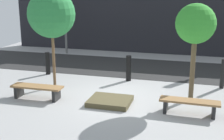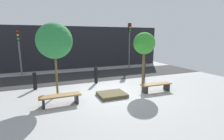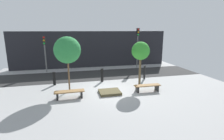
{
  "view_description": "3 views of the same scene",
  "coord_description": "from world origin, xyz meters",
  "px_view_note": "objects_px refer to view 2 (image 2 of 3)",
  "views": [
    {
      "loc": [
        2.58,
        -9.5,
        3.56
      ],
      "look_at": [
        0.02,
        -0.44,
        1.06
      ],
      "focal_mm": 50.0,
      "sensor_mm": 36.0,
      "label": 1
    },
    {
      "loc": [
        -3.05,
        -8.13,
        2.87
      ],
      "look_at": [
        0.08,
        -0.43,
        1.26
      ],
      "focal_mm": 28.0,
      "sensor_mm": 36.0,
      "label": 2
    },
    {
      "loc": [
        -2.29,
        -10.67,
        3.9
      ],
      "look_at": [
        0.13,
        -0.69,
        1.51
      ],
      "focal_mm": 28.0,
      "sensor_mm": 36.0,
      "label": 3
    }
  ],
  "objects_px": {
    "tree_behind_left_bench": "(54,41)",
    "tree_behind_right_bench": "(144,44)",
    "traffic_light_mid_west": "(130,37)",
    "bollard_left": "(96,75)",
    "bollard_center": "(144,71)",
    "traffic_light_west": "(19,44)",
    "bench_left": "(60,98)",
    "bench_right": "(156,86)",
    "bollard_far_left": "(35,81)",
    "planter_bed": "(112,95)"
  },
  "relations": [
    {
      "from": "bollard_left",
      "to": "bench_right",
      "type": "bearing_deg",
      "value": -49.08
    },
    {
      "from": "bench_left",
      "to": "tree_behind_right_bench",
      "type": "height_order",
      "value": "tree_behind_right_bench"
    },
    {
      "from": "tree_behind_left_bench",
      "to": "planter_bed",
      "type": "bearing_deg",
      "value": -24.26
    },
    {
      "from": "bench_right",
      "to": "traffic_light_mid_west",
      "type": "bearing_deg",
      "value": 74.73
    },
    {
      "from": "tree_behind_right_bench",
      "to": "traffic_light_mid_west",
      "type": "distance_m",
      "value": 6.07
    },
    {
      "from": "bench_right",
      "to": "traffic_light_west",
      "type": "distance_m",
      "value": 10.06
    },
    {
      "from": "bollard_left",
      "to": "bollard_center",
      "type": "bearing_deg",
      "value": 0.0
    },
    {
      "from": "bench_left",
      "to": "traffic_light_west",
      "type": "relative_size",
      "value": 0.52
    },
    {
      "from": "bollard_left",
      "to": "tree_behind_right_bench",
      "type": "bearing_deg",
      "value": -31.84
    },
    {
      "from": "bollard_far_left",
      "to": "bollard_left",
      "type": "bearing_deg",
      "value": 0.0
    },
    {
      "from": "traffic_light_mid_west",
      "to": "traffic_light_west",
      "type": "bearing_deg",
      "value": -179.99
    },
    {
      "from": "bollard_center",
      "to": "bench_left",
      "type": "bearing_deg",
      "value": -154.59
    },
    {
      "from": "bench_right",
      "to": "planter_bed",
      "type": "distance_m",
      "value": 2.46
    },
    {
      "from": "bench_left",
      "to": "bollard_center",
      "type": "bearing_deg",
      "value": 24.3
    },
    {
      "from": "bench_right",
      "to": "bollard_far_left",
      "type": "distance_m",
      "value": 6.56
    },
    {
      "from": "tree_behind_left_bench",
      "to": "tree_behind_right_bench",
      "type": "distance_m",
      "value": 4.88
    },
    {
      "from": "bench_right",
      "to": "tree_behind_right_bench",
      "type": "distance_m",
      "value": 2.49
    },
    {
      "from": "traffic_light_mid_west",
      "to": "bench_left",
      "type": "bearing_deg",
      "value": -134.71
    },
    {
      "from": "bollard_far_left",
      "to": "bollard_center",
      "type": "distance_m",
      "value": 6.97
    },
    {
      "from": "bench_left",
      "to": "bollard_left",
      "type": "distance_m",
      "value": 3.73
    },
    {
      "from": "bollard_left",
      "to": "traffic_light_mid_west",
      "type": "bearing_deg",
      "value": 43.0
    },
    {
      "from": "bollard_far_left",
      "to": "planter_bed",
      "type": "bearing_deg",
      "value": -36.87
    },
    {
      "from": "bollard_center",
      "to": "traffic_light_west",
      "type": "distance_m",
      "value": 9.19
    },
    {
      "from": "tree_behind_left_bench",
      "to": "bollard_left",
      "type": "distance_m",
      "value": 3.58
    },
    {
      "from": "tree_behind_left_bench",
      "to": "traffic_light_west",
      "type": "height_order",
      "value": "tree_behind_left_bench"
    },
    {
      "from": "tree_behind_right_bench",
      "to": "traffic_light_mid_west",
      "type": "height_order",
      "value": "traffic_light_mid_west"
    },
    {
      "from": "bench_left",
      "to": "bollard_center",
      "type": "distance_m",
      "value": 6.56
    },
    {
      "from": "bollard_left",
      "to": "traffic_light_west",
      "type": "relative_size",
      "value": 0.3
    },
    {
      "from": "bench_left",
      "to": "bench_right",
      "type": "distance_m",
      "value": 4.87
    },
    {
      "from": "bollard_far_left",
      "to": "tree_behind_right_bench",
      "type": "bearing_deg",
      "value": -14.34
    },
    {
      "from": "bench_left",
      "to": "planter_bed",
      "type": "relative_size",
      "value": 1.32
    },
    {
      "from": "tree_behind_right_bench",
      "to": "bollard_far_left",
      "type": "bearing_deg",
      "value": 165.66
    },
    {
      "from": "bollard_far_left",
      "to": "traffic_light_mid_west",
      "type": "height_order",
      "value": "traffic_light_mid_west"
    },
    {
      "from": "tree_behind_right_bench",
      "to": "bollard_center",
      "type": "bearing_deg",
      "value": 55.37
    },
    {
      "from": "tree_behind_left_bench",
      "to": "bollard_center",
      "type": "bearing_deg",
      "value": 14.34
    },
    {
      "from": "bench_right",
      "to": "planter_bed",
      "type": "xyz_separation_m",
      "value": [
        -2.44,
        0.2,
        -0.23
      ]
    },
    {
      "from": "tree_behind_left_bench",
      "to": "traffic_light_west",
      "type": "bearing_deg",
      "value": 109.84
    },
    {
      "from": "planter_bed",
      "to": "traffic_light_west",
      "type": "height_order",
      "value": "traffic_light_west"
    },
    {
      "from": "tree_behind_right_bench",
      "to": "traffic_light_mid_west",
      "type": "relative_size",
      "value": 0.77
    },
    {
      "from": "planter_bed",
      "to": "tree_behind_left_bench",
      "type": "bearing_deg",
      "value": 155.74
    },
    {
      "from": "bollard_far_left",
      "to": "bollard_center",
      "type": "relative_size",
      "value": 0.87
    },
    {
      "from": "bollard_center",
      "to": "traffic_light_west",
      "type": "xyz_separation_m",
      "value": [
        -7.98,
        4.19,
        1.78
      ]
    },
    {
      "from": "bench_right",
      "to": "tree_behind_right_bench",
      "type": "bearing_deg",
      "value": 91.11
    },
    {
      "from": "tree_behind_left_bench",
      "to": "bollard_far_left",
      "type": "bearing_deg",
      "value": 124.63
    },
    {
      "from": "bench_left",
      "to": "tree_behind_left_bench",
      "type": "bearing_deg",
      "value": 88.89
    },
    {
      "from": "bench_left",
      "to": "planter_bed",
      "type": "height_order",
      "value": "bench_left"
    },
    {
      "from": "bollard_center",
      "to": "planter_bed",
      "type": "bearing_deg",
      "value": -143.13
    },
    {
      "from": "bench_left",
      "to": "tree_behind_left_bench",
      "type": "xyz_separation_m",
      "value": [
        -0.0,
        1.3,
        2.34
      ]
    },
    {
      "from": "bench_right",
      "to": "traffic_light_west",
      "type": "relative_size",
      "value": 0.51
    },
    {
      "from": "traffic_light_mid_west",
      "to": "tree_behind_left_bench",
      "type": "bearing_deg",
      "value": -140.55
    }
  ]
}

